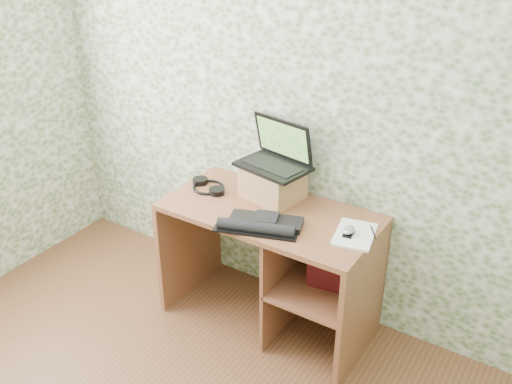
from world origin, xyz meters
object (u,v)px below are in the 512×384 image
Objects in this scene: riser at (273,183)px; laptop at (277,155)px; keyboard at (261,224)px; notepad at (355,234)px; desk at (284,253)px.

riser is 0.71× the size of laptop.
keyboard is 1.62× the size of notepad.
laptop is at bearing 133.19° from desk.
keyboard reaches higher than notepad.
laptop reaches higher than riser.
riser reaches higher than keyboard.
keyboard is (0.13, -0.36, -0.23)m from laptop.
laptop is at bearing 90.00° from riser.
riser is (-0.15, 0.12, 0.36)m from desk.
notepad is (0.57, -0.17, -0.24)m from laptop.
riser is 0.59m from notepad.
desk is 0.56m from laptop.
keyboard is at bearing -96.12° from desk.
riser is at bearing 155.21° from notepad.
riser reaches higher than desk.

